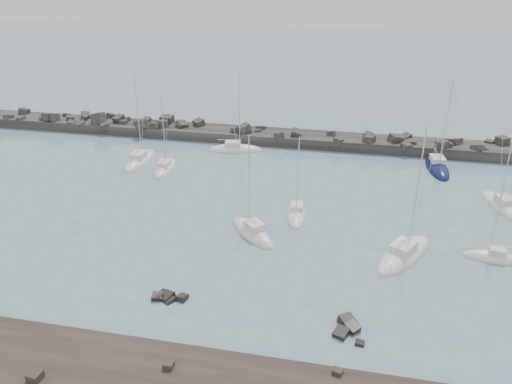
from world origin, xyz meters
TOP-DOWN VIEW (x-y plane):
  - ground at (0.00, 0.00)m, footprint 400.00×400.00m
  - rock_cluster_near at (-3.80, -9.85)m, footprint 3.69×2.25m
  - rock_cluster_far at (13.90, -10.82)m, footprint 2.98×4.00m
  - breakwater at (-8.15, 37.96)m, footprint 115.00×7.50m
  - sailboat_1 at (-21.37, 23.75)m, footprint 3.25×9.92m
  - sailboat_2 at (-16.09, 21.48)m, footprint 3.03×8.21m
  - sailboat_3 at (-7.18, 32.00)m, footprint 9.82×4.53m
  - sailboat_4 at (1.80, 4.29)m, footprint 7.76×8.00m
  - sailboat_5 at (6.47, 10.19)m, footprint 3.07×7.77m
  - sailboat_6 at (19.71, 2.88)m, footprint 8.18×10.81m
  - sailboat_7 at (26.40, 30.49)m, footprint 4.18×10.35m
  - sailboat_8 at (29.42, 4.29)m, footprint 6.60×2.58m
  - sailboat_9 at (33.36, 18.24)m, footprint 5.26×9.38m

SIDE VIEW (x-z plane):
  - ground at x=0.00m, z-range 0.00..0.00m
  - rock_cluster_near at x=-3.80m, z-range -0.71..0.72m
  - rock_cluster_far at x=13.90m, z-range -0.72..0.88m
  - sailboat_5 at x=6.47m, z-range -5.89..6.16m
  - sailboat_2 at x=-16.09m, z-range -6.26..6.54m
  - sailboat_3 at x=-7.18m, z-range -7.30..7.58m
  - sailboat_8 at x=29.42m, z-range -5.07..5.35m
  - sailboat_9 at x=33.36m, z-range -6.96..7.26m
  - sailboat_1 at x=-21.37m, z-range -7.64..7.94m
  - sailboat_6 at x=19.71m, z-range -8.20..8.51m
  - sailboat_7 at x=26.40m, z-range -7.82..8.13m
  - sailboat_4 at x=1.80m, z-range -6.66..6.98m
  - breakwater at x=-8.15m, z-range -2.41..3.10m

